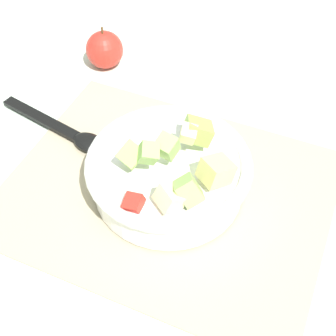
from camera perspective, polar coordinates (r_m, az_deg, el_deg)
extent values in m
plane|color=silver|center=(0.67, -0.10, -3.00)|extent=(2.40, 2.40, 0.00)
cube|color=tan|center=(0.67, -0.10, -2.84)|extent=(0.45, 0.35, 0.01)
cylinder|color=white|center=(0.65, 0.00, -0.91)|extent=(0.21, 0.21, 0.05)
torus|color=white|center=(0.63, 0.00, 0.62)|extent=(0.22, 0.22, 0.02)
cube|color=#9EC656|center=(0.61, -4.45, 1.60)|extent=(0.04, 0.04, 0.04)
cube|color=#93C160|center=(0.59, -2.38, 1.82)|extent=(0.04, 0.04, 0.04)
cube|color=beige|center=(0.58, 0.26, -3.59)|extent=(0.05, 0.05, 0.04)
cube|color=beige|center=(0.62, 2.44, 4.14)|extent=(0.03, 0.03, 0.03)
cube|color=#9EC656|center=(0.64, 3.57, 4.46)|extent=(0.05, 0.05, 0.04)
cube|color=#A3CC6B|center=(0.61, -0.05, 2.82)|extent=(0.03, 0.04, 0.04)
cube|color=#A3CC6B|center=(0.58, 2.50, -2.71)|extent=(0.05, 0.04, 0.05)
cube|color=red|center=(0.59, -4.15, -4.22)|extent=(0.03, 0.03, 0.03)
cube|color=#E5D684|center=(0.60, 5.87, -0.18)|extent=(0.05, 0.05, 0.04)
ellipsoid|color=black|center=(0.73, -9.36, 3.00)|extent=(0.06, 0.05, 0.01)
cube|color=black|center=(0.79, -14.75, 5.66)|extent=(0.16, 0.05, 0.01)
sphere|color=red|center=(0.88, -7.61, 13.85)|extent=(0.07, 0.07, 0.07)
cylinder|color=brown|center=(0.86, -7.88, 16.01)|extent=(0.00, 0.00, 0.01)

